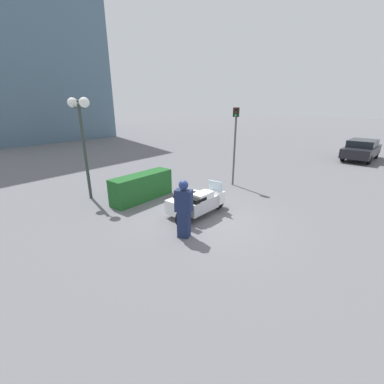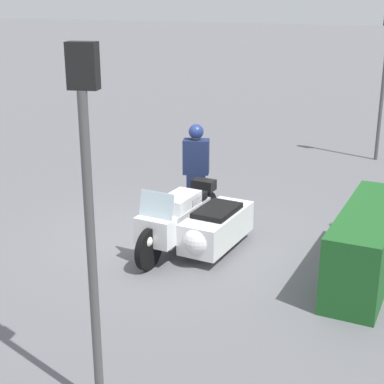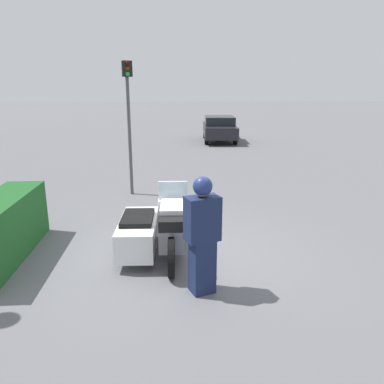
{
  "view_description": "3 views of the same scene",
  "coord_description": "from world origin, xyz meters",
  "px_view_note": "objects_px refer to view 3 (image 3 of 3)",
  "views": [
    {
      "loc": [
        -6.44,
        -4.72,
        3.75
      ],
      "look_at": [
        -0.41,
        0.11,
        1.09
      ],
      "focal_mm": 24.0,
      "sensor_mm": 36.0,
      "label": 1
    },
    {
      "loc": [
        8.26,
        4.23,
        3.96
      ],
      "look_at": [
        0.4,
        0.45,
        1.05
      ],
      "focal_mm": 55.0,
      "sensor_mm": 36.0,
      "label": 2
    },
    {
      "loc": [
        -6.21,
        0.22,
        2.91
      ],
      "look_at": [
        0.23,
        -0.22,
        1.12
      ],
      "focal_mm": 35.0,
      "sensor_mm": 36.0,
      "label": 3
    }
  ],
  "objects_px": {
    "officer_rider": "(202,233)",
    "traffic_light_near": "(129,110)",
    "hedge_bush_curbside": "(1,230)",
    "parked_car_background": "(219,128)",
    "police_motorcycle": "(155,227)"
  },
  "relations": [
    {
      "from": "officer_rider",
      "to": "traffic_light_near",
      "type": "distance_m",
      "value": 5.8
    },
    {
      "from": "hedge_bush_curbside",
      "to": "traffic_light_near",
      "type": "xyz_separation_m",
      "value": [
        4.08,
        -1.89,
        1.82
      ]
    },
    {
      "from": "police_motorcycle",
      "to": "hedge_bush_curbside",
      "type": "height_order",
      "value": "police_motorcycle"
    },
    {
      "from": "hedge_bush_curbside",
      "to": "traffic_light_near",
      "type": "relative_size",
      "value": 0.76
    },
    {
      "from": "officer_rider",
      "to": "parked_car_background",
      "type": "bearing_deg",
      "value": 151.19
    },
    {
      "from": "parked_car_background",
      "to": "hedge_bush_curbside",
      "type": "bearing_deg",
      "value": 162.54
    },
    {
      "from": "police_motorcycle",
      "to": "officer_rider",
      "type": "bearing_deg",
      "value": -151.99
    },
    {
      "from": "officer_rider",
      "to": "traffic_light_near",
      "type": "height_order",
      "value": "traffic_light_near"
    },
    {
      "from": "police_motorcycle",
      "to": "traffic_light_near",
      "type": "bearing_deg",
      "value": 13.09
    },
    {
      "from": "police_motorcycle",
      "to": "traffic_light_near",
      "type": "relative_size",
      "value": 0.73
    },
    {
      "from": "officer_rider",
      "to": "traffic_light_near",
      "type": "relative_size",
      "value": 0.48
    },
    {
      "from": "hedge_bush_curbside",
      "to": "traffic_light_near",
      "type": "distance_m",
      "value": 4.85
    },
    {
      "from": "hedge_bush_curbside",
      "to": "traffic_light_near",
      "type": "bearing_deg",
      "value": -24.87
    },
    {
      "from": "officer_rider",
      "to": "traffic_light_near",
      "type": "bearing_deg",
      "value": 175.34
    },
    {
      "from": "hedge_bush_curbside",
      "to": "parked_car_background",
      "type": "bearing_deg",
      "value": -21.48
    }
  ]
}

